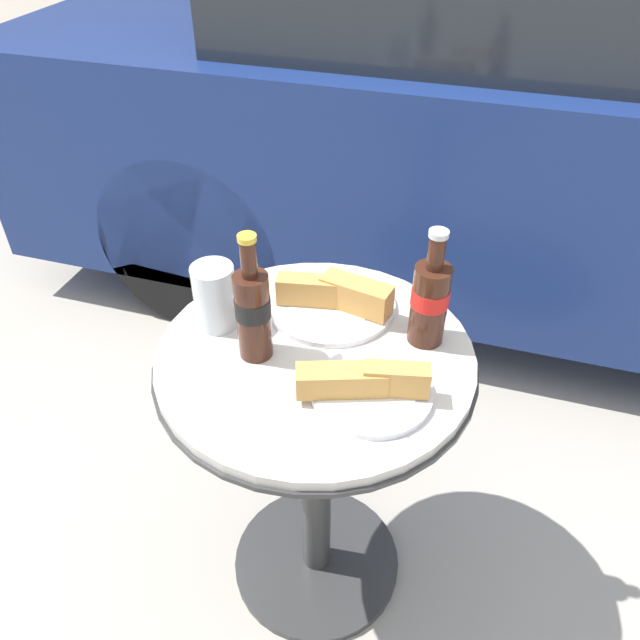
# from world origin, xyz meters

# --- Properties ---
(ground_plane) EXTENTS (30.00, 30.00, 0.00)m
(ground_plane) POSITION_xyz_m (0.00, 0.00, 0.00)
(ground_plane) COLOR #A8A093
(bistro_table) EXTENTS (0.59, 0.59, 0.71)m
(bistro_table) POSITION_xyz_m (0.00, 0.00, 0.50)
(bistro_table) COLOR #333333
(bistro_table) RESTS_ON ground_plane
(cola_bottle_left) EXTENTS (0.06, 0.06, 0.25)m
(cola_bottle_left) POSITION_xyz_m (-0.10, -0.04, 0.81)
(cola_bottle_left) COLOR #3D1E14
(cola_bottle_left) RESTS_ON bistro_table
(cola_bottle_right) EXTENTS (0.07, 0.07, 0.23)m
(cola_bottle_right) POSITION_xyz_m (0.18, 0.09, 0.80)
(cola_bottle_right) COLOR #3D1E14
(cola_bottle_right) RESTS_ON bistro_table
(drinking_glass) EXTENTS (0.08, 0.08, 0.13)m
(drinking_glass) POSITION_xyz_m (-0.20, 0.02, 0.77)
(drinking_glass) COLOR black
(drinking_glass) RESTS_ON bistro_table
(lunch_plate_near) EXTENTS (0.25, 0.25, 0.07)m
(lunch_plate_near) POSITION_xyz_m (-0.00, 0.13, 0.74)
(lunch_plate_near) COLOR white
(lunch_plate_near) RESTS_ON bistro_table
(lunch_plate_far) EXTENTS (0.23, 0.21, 0.07)m
(lunch_plate_far) POSITION_xyz_m (0.12, -0.08, 0.74)
(lunch_plate_far) COLOR white
(lunch_plate_far) RESTS_ON bistro_table
(parked_car) EXTENTS (3.90, 1.76, 1.48)m
(parked_car) POSITION_xyz_m (0.46, 1.64, 0.69)
(parked_car) COLOR navy
(parked_car) RESTS_ON ground_plane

